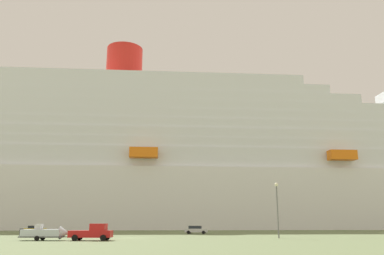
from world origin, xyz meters
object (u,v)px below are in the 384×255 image
Objects in this scene: cruise_ship at (227,170)px; small_boat_on_trailer at (47,233)px; parked_car_silver_sedan at (196,230)px; parked_car_yellow_taxi at (35,229)px; pickup_truck at (93,232)px; street_lamp at (277,202)px.

small_boat_on_trailer is at bearing -109.94° from cruise_ship.
parked_car_yellow_taxi is at bearing 177.50° from parked_car_silver_sedan.
pickup_truck is 0.67× the size of street_lamp.
parked_car_yellow_taxi and parked_car_silver_sedan have the same top height.
parked_car_yellow_taxi is (-42.61, -47.13, -18.07)m from cruise_ship.
parked_car_silver_sedan is at bearing -2.50° from parked_car_yellow_taxi.
pickup_truck is 1.24× the size of parked_car_yellow_taxi.
street_lamp reaches higher than parked_car_silver_sedan.
parked_car_silver_sedan is (-13.14, 19.87, -4.57)m from street_lamp.
pickup_truck is 0.76× the size of small_boat_on_trailer.
cruise_ship is 83.81m from small_boat_on_trailer.
parked_car_silver_sedan is (19.14, 28.36, -0.13)m from small_boat_on_trailer.
pickup_truck is at bearing -114.58° from parked_car_silver_sedan.
cruise_ship is 52.59m from parked_car_silver_sedan.
street_lamp is at bearing -24.45° from parked_car_yellow_taxi.
small_boat_on_trailer is 33.67m from street_lamp.
small_boat_on_trailer is 1.57× the size of parked_car_silver_sedan.
parked_car_yellow_taxi is (-46.96, 21.35, -4.57)m from street_lamp.
small_boat_on_trailer is (-6.18, -0.04, -0.08)m from pickup_truck.
pickup_truck is 1.20× the size of parked_car_silver_sedan.
small_boat_on_trailer is 0.88× the size of street_lamp.
parked_car_yellow_taxi is (-20.86, 29.80, -0.21)m from pickup_truck.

